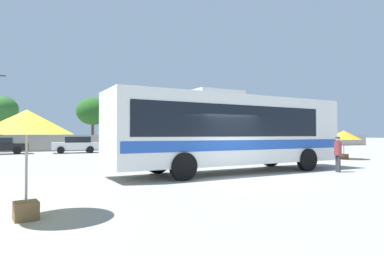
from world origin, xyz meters
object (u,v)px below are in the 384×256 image
object	(u,v)px
coach_bus_white_blue	(229,129)
parked_car_second_white	(76,144)
attendant_by_bus_door	(338,152)
vendor_umbrella_near_gate_yellow	(27,126)
roadside_tree_left	(1,109)
roadside_tree_midleft	(93,111)
vendor_umbrella_secondary_orange	(344,135)

from	to	relation	value
coach_bus_white_blue	parked_car_second_white	distance (m)	19.72
attendant_by_bus_door	vendor_umbrella_near_gate_yellow	size ratio (longest dim) A/B	0.73
roadside_tree_left	roadside_tree_midleft	bearing A→B (deg)	11.20
coach_bus_white_blue	parked_car_second_white	world-z (taller)	coach_bus_white_blue
roadside_tree_midleft	vendor_umbrella_secondary_orange	bearing A→B (deg)	-61.34
roadside_tree_left	roadside_tree_midleft	size ratio (longest dim) A/B	0.92
coach_bus_white_blue	roadside_tree_midleft	size ratio (longest dim) A/B	1.83
attendant_by_bus_door	vendor_umbrella_near_gate_yellow	bearing A→B (deg)	-165.21
coach_bus_white_blue	roadside_tree_left	bearing A→B (deg)	113.96
vendor_umbrella_secondary_orange	parked_car_second_white	xyz separation A→B (m)	(-16.20, 15.59, -0.84)
attendant_by_bus_door	roadside_tree_midleft	bearing A→B (deg)	102.80
roadside_tree_midleft	roadside_tree_left	bearing A→B (deg)	-168.80
parked_car_second_white	vendor_umbrella_near_gate_yellow	bearing A→B (deg)	-96.74
vendor_umbrella_secondary_orange	roadside_tree_left	distance (m)	32.57
roadside_tree_left	roadside_tree_midleft	distance (m)	9.62
attendant_by_bus_door	roadside_tree_midleft	world-z (taller)	roadside_tree_midleft
coach_bus_white_blue	vendor_umbrella_secondary_orange	distance (m)	11.78
coach_bus_white_blue	roadside_tree_left	world-z (taller)	roadside_tree_left
vendor_umbrella_near_gate_yellow	roadside_tree_midleft	distance (m)	33.97
vendor_umbrella_near_gate_yellow	vendor_umbrella_secondary_orange	xyz separation A→B (m)	(19.06, 8.63, -0.24)
attendant_by_bus_door	roadside_tree_left	xyz separation A→B (m)	(-16.28, 28.28, 3.41)
vendor_umbrella_near_gate_yellow	roadside_tree_left	distance (m)	31.88
roadside_tree_left	attendant_by_bus_door	bearing A→B (deg)	-60.07
vendor_umbrella_secondary_orange	roadside_tree_left	world-z (taller)	roadside_tree_left
attendant_by_bus_door	parked_car_second_white	bearing A→B (deg)	114.38
attendant_by_bus_door	coach_bus_white_blue	bearing A→B (deg)	157.39
attendant_by_bus_door	parked_car_second_white	distance (m)	23.01
vendor_umbrella_secondary_orange	attendant_by_bus_door	bearing A→B (deg)	-141.31
vendor_umbrella_near_gate_yellow	vendor_umbrella_secondary_orange	size ratio (longest dim) A/B	0.97
vendor_umbrella_secondary_orange	roadside_tree_left	size ratio (longest dim) A/B	0.40
vendor_umbrella_secondary_orange	parked_car_second_white	bearing A→B (deg)	136.09
vendor_umbrella_secondary_orange	parked_car_second_white	world-z (taller)	vendor_umbrella_secondary_orange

